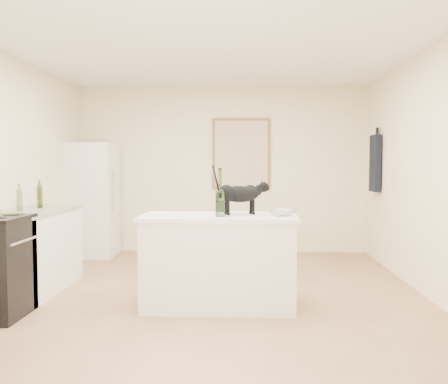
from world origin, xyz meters
TOP-DOWN VIEW (x-y plane):
  - floor at (0.00, 0.00)m, footprint 5.50×5.50m
  - ceiling at (0.00, 0.00)m, footprint 5.50×5.50m
  - wall_back at (0.00, 2.75)m, footprint 4.50×0.00m
  - wall_front at (0.00, -2.75)m, footprint 4.50×0.00m
  - wall_right at (2.25, 0.00)m, footprint 0.00×5.50m
  - island_base at (0.10, -0.20)m, footprint 1.44×0.67m
  - island_top at (0.10, -0.20)m, footprint 1.50×0.70m
  - left_cabinets at (-1.95, 0.30)m, footprint 0.60×1.40m
  - left_countertop at (-1.95, 0.30)m, footprint 0.62×1.44m
  - fridge at (-1.95, 2.35)m, footprint 0.68×0.68m
  - artwork_frame at (0.30, 2.72)m, footprint 0.90×0.03m
  - artwork_canvas at (0.30, 2.70)m, footprint 0.82×0.00m
  - hanging_garment at (2.19, 2.05)m, footprint 0.08×0.34m
  - black_cat at (0.30, -0.14)m, footprint 0.53×0.31m
  - wine_bottle at (0.12, -0.32)m, footprint 0.09×0.09m
  - glass_bowl at (0.70, -0.28)m, footprint 0.33×0.33m
  - fridge_paper at (-1.60, 2.38)m, footprint 0.01×0.14m
  - counter_bottle_cluster at (-1.97, 0.36)m, footprint 0.12×0.50m

SIDE VIEW (x-z plane):
  - floor at x=0.00m, z-range 0.00..0.00m
  - island_base at x=0.10m, z-range 0.00..0.86m
  - left_cabinets at x=-1.95m, z-range 0.00..0.86m
  - fridge at x=-1.95m, z-range 0.00..1.70m
  - island_top at x=0.10m, z-range 0.86..0.90m
  - left_countertop at x=-1.95m, z-range 0.86..0.90m
  - glass_bowl at x=0.70m, z-range 0.90..0.96m
  - counter_bottle_cluster at x=-1.97m, z-range 0.89..1.15m
  - black_cat at x=0.30m, z-range 0.90..1.26m
  - wine_bottle at x=0.12m, z-range 0.90..1.30m
  - fridge_paper at x=-1.60m, z-range 1.08..1.27m
  - wall_back at x=0.00m, z-range -0.95..3.55m
  - wall_front at x=0.00m, z-range -0.95..3.55m
  - wall_right at x=2.25m, z-range -1.45..4.05m
  - hanging_garment at x=2.19m, z-range 1.00..1.80m
  - artwork_frame at x=0.30m, z-range 1.00..2.10m
  - artwork_canvas at x=0.30m, z-range 1.04..2.06m
  - ceiling at x=0.00m, z-range 2.60..2.60m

